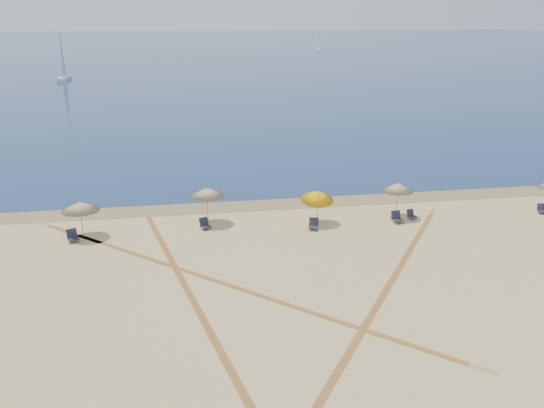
{
  "coord_description": "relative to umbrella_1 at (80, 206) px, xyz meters",
  "views": [
    {
      "loc": [
        -5.94,
        -15.31,
        12.98
      ],
      "look_at": [
        0.0,
        20.0,
        1.3
      ],
      "focal_mm": 38.99,
      "sensor_mm": 36.0,
      "label": 1
    }
  ],
  "objects": [
    {
      "name": "wet_sand",
      "position": [
        11.68,
        4.55,
        -1.96
      ],
      "size": [
        500.0,
        500.0,
        0.0
      ],
      "primitive_type": "plane",
      "color": "olive",
      "rests_on": "ground"
    },
    {
      "name": "chair_7",
      "position": [
        30.01,
        -0.5,
        -1.68
      ],
      "size": [
        0.67,
        0.74,
        0.64
      ],
      "rotation": [
        0.0,
        0.0,
        -0.27
      ],
      "color": "black",
      "rests_on": "ground"
    },
    {
      "name": "chair_5",
      "position": [
        19.68,
        -0.64,
        -1.63
      ],
      "size": [
        0.72,
        0.81,
        0.75
      ],
      "rotation": [
        0.0,
        0.0,
        0.15
      ],
      "color": "black",
      "rests_on": "ground"
    },
    {
      "name": "umbrella_2",
      "position": [
        7.62,
        1.14,
        0.16
      ],
      "size": [
        2.2,
        2.2,
        2.46
      ],
      "color": "gray",
      "rests_on": "ground"
    },
    {
      "name": "umbrella_1",
      "position": [
        0.0,
        0.0,
        0.0
      ],
      "size": [
        2.26,
        2.26,
        2.3
      ],
      "color": "gray",
      "rests_on": "ground"
    },
    {
      "name": "chair_6",
      "position": [
        20.88,
        -0.1,
        -1.69
      ],
      "size": [
        0.63,
        0.7,
        0.61
      ],
      "rotation": [
        0.0,
        0.0,
        0.25
      ],
      "color": "black",
      "rests_on": "ground"
    },
    {
      "name": "sailboat_0",
      "position": [
        -15.26,
        90.01,
        0.85
      ],
      "size": [
        1.88,
        6.3,
        9.29
      ],
      "rotation": [
        0.0,
        0.0,
        -0.05
      ],
      "color": "white",
      "rests_on": "ocean"
    },
    {
      "name": "umbrella_4",
      "position": [
        19.98,
        0.29,
        0.13
      ],
      "size": [
        2.04,
        2.04,
        2.44
      ],
      "color": "gray",
      "rests_on": "ground"
    },
    {
      "name": "chair_4",
      "position": [
        14.06,
        -0.99,
        -1.65
      ],
      "size": [
        0.79,
        0.85,
        0.71
      ],
      "rotation": [
        0.0,
        0.0,
        -0.34
      ],
      "color": "black",
      "rests_on": "ground"
    },
    {
      "name": "sailboat_1",
      "position": [
        56.42,
        169.32,
        -0.01
      ],
      "size": [
        1.83,
        4.44,
        6.43
      ],
      "rotation": [
        0.0,
        0.0,
        -0.18
      ],
      "color": "white",
      "rests_on": "ocean"
    },
    {
      "name": "ocean",
      "position": [
        11.68,
        205.55,
        -1.95
      ],
      "size": [
        500.0,
        500.0,
        0.0
      ],
      "primitive_type": "plane",
      "color": "#0C2151",
      "rests_on": "ground"
    },
    {
      "name": "tire_tracks",
      "position": [
        9.51,
        -9.24,
        -1.96
      ],
      "size": [
        48.02,
        43.61,
        0.0
      ],
      "color": "tan",
      "rests_on": "ground"
    },
    {
      "name": "umbrella_3",
      "position": [
        14.49,
        -0.08,
        -0.06
      ],
      "size": [
        2.07,
        2.14,
        2.42
      ],
      "color": "gray",
      "rests_on": "ground"
    },
    {
      "name": "chair_3",
      "position": [
        7.35,
        0.23,
        -1.65
      ],
      "size": [
        0.79,
        0.85,
        0.7
      ],
      "rotation": [
        0.0,
        0.0,
        0.39
      ],
      "color": "black",
      "rests_on": "ground"
    },
    {
      "name": "chair_2",
      "position": [
        -0.51,
        -0.61,
        -1.64
      ],
      "size": [
        0.85,
        0.9,
        0.73
      ],
      "rotation": [
        0.0,
        0.0,
        0.43
      ],
      "color": "black",
      "rests_on": "ground"
    }
  ]
}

